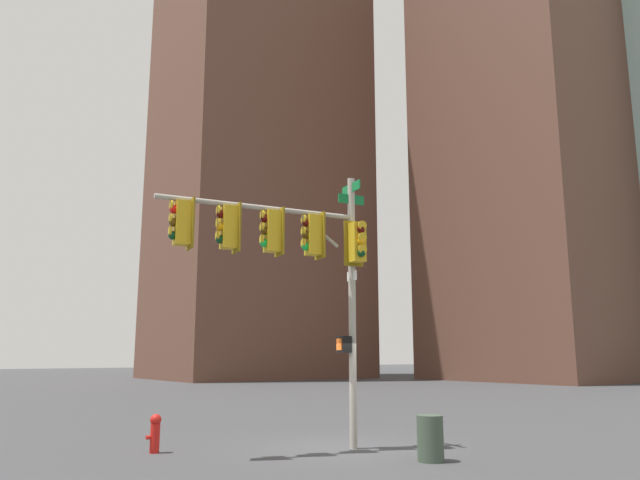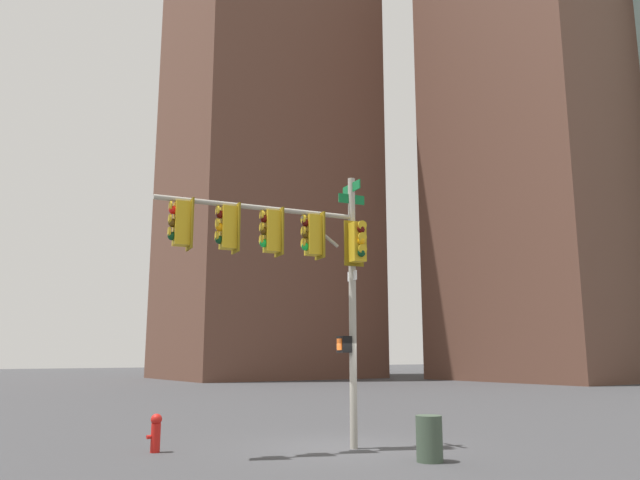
{
  "view_description": "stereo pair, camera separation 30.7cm",
  "coord_description": "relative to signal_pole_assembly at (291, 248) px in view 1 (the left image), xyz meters",
  "views": [
    {
      "loc": [
        9.52,
        12.52,
        2.22
      ],
      "look_at": [
        0.81,
        0.23,
        5.04
      ],
      "focal_mm": 34.51,
      "sensor_mm": 36.0,
      "label": 1
    },
    {
      "loc": [
        9.27,
        12.69,
        2.22
      ],
      "look_at": [
        0.81,
        0.23,
        5.04
      ],
      "focal_mm": 34.51,
      "sensor_mm": 36.0,
      "label": 2
    }
  ],
  "objects": [
    {
      "name": "litter_bin",
      "position": [
        -1.88,
        2.62,
        -4.28
      ],
      "size": [
        0.56,
        0.56,
        0.95
      ],
      "primitive_type": "cylinder",
      "color": "#384738",
      "rests_on": "ground_plane"
    },
    {
      "name": "building_brick_nearside",
      "position": [
        -22.81,
        -41.84,
        20.01
      ],
      "size": [
        19.71,
        14.35,
        49.54
      ],
      "primitive_type": "cube",
      "color": "brown",
      "rests_on": "ground_plane"
    },
    {
      "name": "building_brick_midblock",
      "position": [
        -41.81,
        -22.37,
        18.62
      ],
      "size": [
        16.5,
        16.86,
        46.76
      ],
      "primitive_type": "cube",
      "color": "brown",
      "rests_on": "ground_plane"
    },
    {
      "name": "ground_plane",
      "position": [
        -1.61,
        -0.14,
        -4.76
      ],
      "size": [
        200.0,
        200.0,
        0.0
      ],
      "primitive_type": "plane",
      "color": "#38383A"
    },
    {
      "name": "signal_pole_assembly",
      "position": [
        0.0,
        0.0,
        0.0
      ],
      "size": [
        5.32,
        1.54,
        6.74
      ],
      "rotation": [
        0.0,
        0.0,
        6.12
      ],
      "color": "#9E998C",
      "rests_on": "ground_plane"
    },
    {
      "name": "fire_hydrant",
      "position": [
        2.48,
        -1.89,
        -4.29
      ],
      "size": [
        0.34,
        0.26,
        0.87
      ],
      "color": "red",
      "rests_on": "ground_plane"
    }
  ]
}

